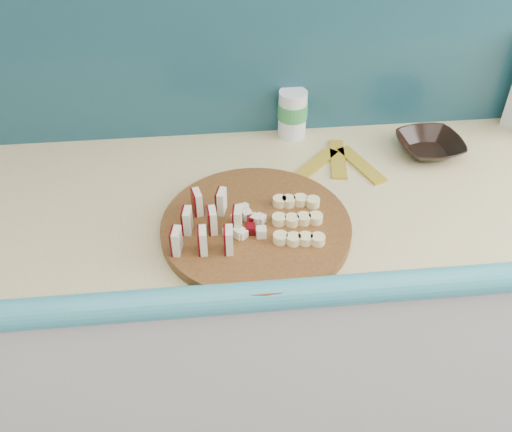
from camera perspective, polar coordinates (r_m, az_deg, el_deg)
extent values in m
cube|color=silver|center=(1.67, 9.34, -10.25)|extent=(2.20, 0.60, 0.88)
cube|color=#DCBF80|center=(1.35, 11.36, 2.13)|extent=(2.20, 0.60, 0.03)
cube|color=teal|center=(1.14, 15.12, -7.18)|extent=(2.20, 0.06, 0.03)
cube|color=teal|center=(1.46, 9.82, 17.47)|extent=(2.20, 0.02, 0.50)
cylinder|color=#46260F|center=(1.19, 0.00, -1.19)|extent=(0.43, 0.43, 0.02)
cube|color=beige|center=(1.12, -7.89, -2.50)|extent=(0.02, 0.03, 0.05)
cube|color=#470509|center=(1.12, -8.35, -2.50)|extent=(0.01, 0.03, 0.05)
cube|color=beige|center=(1.16, -6.83, -0.48)|extent=(0.02, 0.03, 0.05)
cube|color=#470509|center=(1.16, -7.27, -0.49)|extent=(0.01, 0.03, 0.05)
cube|color=beige|center=(1.20, -5.85, 1.39)|extent=(0.02, 0.03, 0.05)
cube|color=#470509|center=(1.20, -6.27, 1.39)|extent=(0.01, 0.03, 0.05)
cube|color=beige|center=(1.11, -5.29, -2.46)|extent=(0.02, 0.03, 0.05)
cube|color=#470509|center=(1.11, -5.75, -2.47)|extent=(0.01, 0.03, 0.05)
cube|color=beige|center=(1.15, -4.32, -0.44)|extent=(0.02, 0.03, 0.05)
cube|color=#470509|center=(1.15, -4.77, -0.44)|extent=(0.01, 0.03, 0.05)
cube|color=beige|center=(1.20, -3.43, 1.44)|extent=(0.02, 0.03, 0.05)
cube|color=#470509|center=(1.20, -3.86, 1.43)|extent=(0.01, 0.03, 0.05)
cube|color=beige|center=(1.11, -2.67, -2.42)|extent=(0.02, 0.03, 0.05)
cube|color=#470509|center=(1.11, -3.13, -2.43)|extent=(0.01, 0.03, 0.05)
cube|color=beige|center=(1.15, -1.80, -0.39)|extent=(0.02, 0.03, 0.05)
cube|color=#470509|center=(1.15, -2.25, -0.40)|extent=(0.01, 0.03, 0.05)
cube|color=#F6EBC5|center=(1.18, -0.75, -0.39)|extent=(0.02, 0.02, 0.02)
cube|color=#F6EBC5|center=(1.18, -0.49, -0.13)|extent=(0.02, 0.02, 0.02)
cube|color=#470509|center=(1.19, -0.60, 0.27)|extent=(0.02, 0.02, 0.02)
cube|color=#F6EBC5|center=(1.19, -1.17, -0.07)|extent=(0.02, 0.02, 0.02)
cube|color=#F6EBC5|center=(1.19, -1.60, 0.09)|extent=(0.02, 0.02, 0.02)
cube|color=#F6EBC5|center=(1.19, -2.25, 0.00)|extent=(0.02, 0.02, 0.02)
cube|color=#F6EBC5|center=(1.18, -1.76, -0.40)|extent=(0.02, 0.02, 0.02)
cube|color=#F6EBC5|center=(1.17, -2.00, -0.73)|extent=(0.02, 0.02, 0.02)
cube|color=#470509|center=(1.16, -1.83, -1.18)|extent=(0.02, 0.02, 0.02)
cube|color=#F6EBC5|center=(1.17, -1.15, -0.85)|extent=(0.02, 0.02, 0.02)
cube|color=#F6EBC5|center=(1.16, -0.61, -1.00)|extent=(0.02, 0.02, 0.02)
cube|color=#F6EBC5|center=(1.18, -0.81, -0.52)|extent=(0.02, 0.02, 0.02)
cylinder|color=beige|center=(1.14, 2.59, -2.33)|extent=(0.03, 0.03, 0.02)
cylinder|color=beige|center=(1.14, 3.79, -2.30)|extent=(0.03, 0.03, 0.02)
cylinder|color=beige|center=(1.14, 4.98, -2.28)|extent=(0.03, 0.03, 0.02)
cylinder|color=beige|center=(1.14, 6.17, -2.25)|extent=(0.03, 0.03, 0.02)
cylinder|color=beige|center=(1.18, 2.41, -0.37)|extent=(0.03, 0.03, 0.02)
cylinder|color=beige|center=(1.18, 3.57, -0.35)|extent=(0.03, 0.03, 0.02)
cylinder|color=beige|center=(1.19, 4.72, -0.32)|extent=(0.03, 0.03, 0.02)
cylinder|color=beige|center=(1.19, 5.86, -0.30)|extent=(0.03, 0.03, 0.02)
cylinder|color=beige|center=(1.23, 2.25, 1.45)|extent=(0.03, 0.03, 0.02)
cylinder|color=beige|center=(1.23, 3.36, 1.47)|extent=(0.03, 0.03, 0.02)
cylinder|color=beige|center=(1.23, 4.47, 1.49)|extent=(0.03, 0.03, 0.02)
cylinder|color=beige|center=(1.23, 5.57, 1.50)|extent=(0.03, 0.03, 0.02)
imported|color=black|center=(1.49, 16.96, 6.71)|extent=(0.17, 0.17, 0.04)
cylinder|color=silver|center=(1.48, 3.66, 10.16)|extent=(0.07, 0.07, 0.12)
cylinder|color=#328B44|center=(1.47, 3.67, 10.50)|extent=(0.08, 0.08, 0.04)
cube|color=gold|center=(1.40, 5.88, 5.09)|extent=(0.14, 0.14, 0.01)
cube|color=gold|center=(1.42, 8.17, 5.68)|extent=(0.06, 0.17, 0.01)
cube|color=gold|center=(1.41, 10.46, 5.05)|extent=(0.09, 0.17, 0.01)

